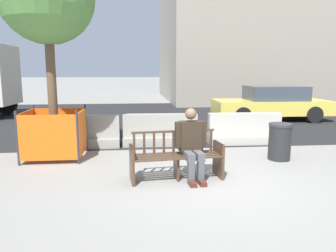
# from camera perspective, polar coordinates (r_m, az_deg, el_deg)

# --- Properties ---
(ground_plane) EXTENTS (200.00, 200.00, 0.00)m
(ground_plane) POSITION_cam_1_polar(r_m,az_deg,el_deg) (5.99, 8.11, -9.91)
(ground_plane) COLOR gray
(street_asphalt) EXTENTS (120.00, 12.00, 0.01)m
(street_asphalt) POSITION_cam_1_polar(r_m,az_deg,el_deg) (14.38, -0.27, 1.66)
(street_asphalt) COLOR black
(street_asphalt) RESTS_ON ground
(street_bench) EXTENTS (1.73, 0.69, 0.88)m
(street_bench) POSITION_cam_1_polar(r_m,az_deg,el_deg) (6.08, 1.42, -5.60)
(street_bench) COLOR #473323
(street_bench) RESTS_ON ground
(seated_person) EXTENTS (0.59, 0.75, 1.31)m
(seated_person) POSITION_cam_1_polar(r_m,az_deg,el_deg) (6.03, 4.14, -2.89)
(seated_person) COLOR #2D2319
(seated_person) RESTS_ON ground
(jersey_barrier_centre) EXTENTS (2.02, 0.75, 0.84)m
(jersey_barrier_centre) POSITION_cam_1_polar(r_m,az_deg,el_deg) (8.90, -1.36, -1.09)
(jersey_barrier_centre) COLOR gray
(jersey_barrier_centre) RESTS_ON ground
(jersey_barrier_left) EXTENTS (2.01, 0.72, 0.84)m
(jersey_barrier_left) POSITION_cam_1_polar(r_m,az_deg,el_deg) (8.91, -14.87, -1.39)
(jersey_barrier_left) COLOR gray
(jersey_barrier_left) RESTS_ON ground
(jersey_barrier_right) EXTENTS (2.02, 0.73, 0.84)m
(jersey_barrier_right) POSITION_cam_1_polar(r_m,az_deg,el_deg) (9.33, 13.10, -0.84)
(jersey_barrier_right) COLOR #ADA89E
(jersey_barrier_right) RESTS_ON ground
(construction_fence) EXTENTS (1.29, 1.29, 1.17)m
(construction_fence) POSITION_cam_1_polar(r_m,az_deg,el_deg) (7.97, -19.14, -1.07)
(construction_fence) COLOR #2D2D33
(construction_fence) RESTS_ON ground
(car_taxi_near) EXTENTS (4.58, 2.04, 1.38)m
(car_taxi_near) POSITION_cam_1_polar(r_m,az_deg,el_deg) (13.98, 17.60, 3.82)
(car_taxi_near) COLOR #DBC64C
(car_taxi_near) RESTS_ON ground
(trash_bin) EXTENTS (0.52, 0.52, 0.83)m
(trash_bin) POSITION_cam_1_polar(r_m,az_deg,el_deg) (7.80, 18.88, -2.57)
(trash_bin) COLOR #232326
(trash_bin) RESTS_ON ground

